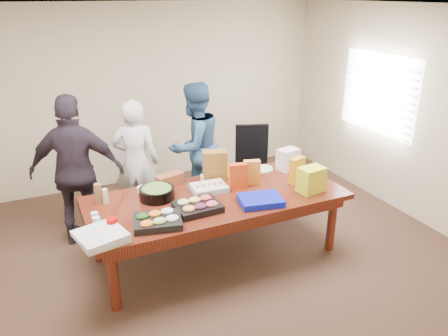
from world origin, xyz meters
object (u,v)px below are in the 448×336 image
office_chair (258,170)px  person_center (136,162)px  conference_table (217,226)px  sheet_cake (209,188)px  person_right (195,146)px  salad_bowl (157,193)px

office_chair → person_center: (-1.60, 0.31, 0.27)m
conference_table → sheet_cake: sheet_cake is taller
person_right → conference_table: bearing=57.0°
person_right → salad_bowl: bearing=29.7°
person_center → salad_bowl: size_ratio=4.28×
conference_table → office_chair: size_ratio=2.59×
conference_table → salad_bowl: (-0.61, 0.21, 0.44)m
salad_bowl → conference_table: bearing=-18.8°
conference_table → person_center: bearing=115.5°
person_center → salad_bowl: (-0.03, -1.01, 0.00)m
person_center → person_right: size_ratio=0.93×
conference_table → person_center: person_center is taller
conference_table → salad_bowl: salad_bowl is taller
conference_table → person_right: bearing=79.0°
office_chair → person_right: size_ratio=0.62×
office_chair → person_right: (-0.77, 0.40, 0.33)m
conference_table → person_center: 1.41m
salad_bowl → person_right: bearing=51.7°
person_right → office_chair: bearing=130.6°
conference_table → person_right: person_right is taller
conference_table → person_center: (-0.58, 1.21, 0.43)m
office_chair → salad_bowl: office_chair is taller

